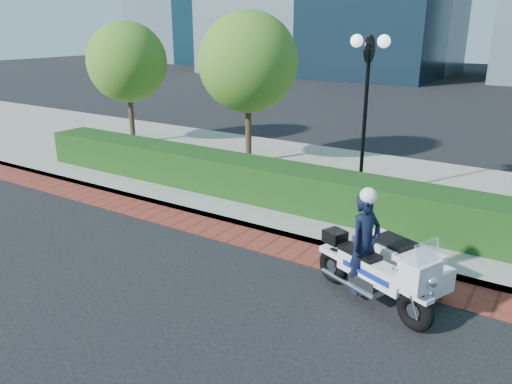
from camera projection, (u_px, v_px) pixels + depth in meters
The scene contains 8 objects.
ground at pixel (213, 266), 10.00m from camera, with size 120.00×120.00×0.00m, color black.
brick_strip at pixel (254, 240), 11.19m from camera, with size 60.00×1.00×0.01m, color maroon.
sidewalk at pixel (337, 185), 14.75m from camera, with size 60.00×8.00×0.15m, color gray.
hedge_main at pixel (299, 188), 12.66m from camera, with size 18.00×1.20×1.00m, color black.
lamppost at pixel (367, 92), 12.67m from camera, with size 1.02×0.70×4.21m.
tree_a at pixel (127, 62), 18.78m from camera, with size 3.00×3.00×4.58m.
tree_b at pixel (248, 62), 15.87m from camera, with size 3.20×3.20×4.89m.
police_motorcycle at pixel (382, 259), 8.70m from camera, with size 2.43×2.26×2.06m.
Camera 1 is at (5.62, -7.08, 4.60)m, focal length 35.00 mm.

